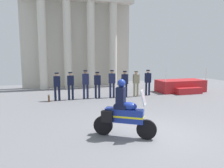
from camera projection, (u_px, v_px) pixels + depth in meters
name	position (u px, v px, depth m)	size (l,w,h in m)	color
ground_plane	(151.00, 133.00, 7.48)	(28.00, 28.00, 0.00)	slate
colonnade_backdrop	(78.00, 38.00, 17.63)	(8.94, 1.47, 7.50)	beige
reviewing_stand	(181.00, 86.00, 15.67)	(3.38, 2.06, 1.75)	#B21E23
officer_in_row_0	(57.00, 84.00, 12.56)	(0.38, 0.24, 1.64)	black
officer_in_row_1	(71.00, 83.00, 12.82)	(0.38, 0.24, 1.65)	black
officer_in_row_2	(86.00, 82.00, 13.10)	(0.38, 0.24, 1.74)	#191E42
officer_in_row_3	(97.00, 83.00, 13.32)	(0.38, 0.24, 1.62)	black
officer_in_row_4	(112.00, 81.00, 13.49)	(0.38, 0.24, 1.72)	#191E42
officer_in_row_5	(125.00, 82.00, 13.64)	(0.38, 0.24, 1.66)	black
officer_in_row_6	(136.00, 82.00, 13.82)	(0.38, 0.24, 1.64)	#847A5B
officer_in_row_7	(148.00, 80.00, 14.22)	(0.38, 0.24, 1.69)	black
motorcycle_with_rider	(122.00, 113.00, 7.01)	(1.82, 1.27, 1.90)	black
briefcase_on_ground	(49.00, 98.00, 12.44)	(0.10, 0.32, 0.36)	brown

